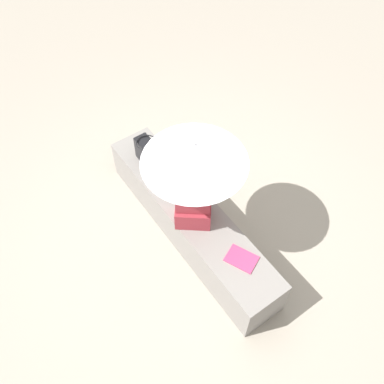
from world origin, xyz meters
The scene contains 6 objects.
ground_plane centered at (0.00, 0.00, 0.00)m, with size 14.00×14.00×0.00m, color #9E9384.
stone_bench centered at (0.00, 0.00, 0.25)m, with size 2.44×0.48×0.50m, color gray.
person_seated centered at (-0.12, 0.05, 0.88)m, with size 0.45×0.49×0.90m.
parasol centered at (-0.06, 0.00, 1.37)m, with size 0.94×0.94×1.01m.
handbag_black centered at (0.76, 0.02, 0.65)m, with size 0.30×0.22×0.30m.
magazine centered at (-0.74, -0.05, 0.50)m, with size 0.28×0.20×0.01m, color #D83866.
Camera 1 is at (-2.01, 1.41, 4.08)m, focal length 40.55 mm.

